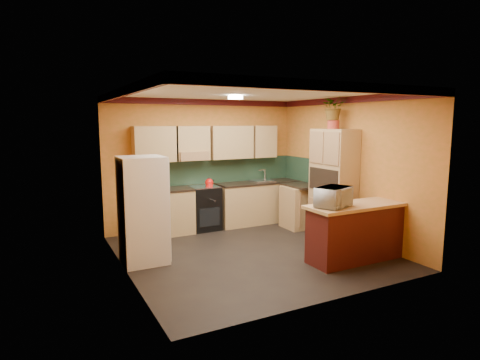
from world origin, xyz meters
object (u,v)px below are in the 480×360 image
base_cabinets_back (231,206)px  stove (204,208)px  breakfast_bar (360,233)px  microwave (334,197)px  fridge (143,210)px  pantry (333,184)px

base_cabinets_back → stove: bearing=-180.0°
stove → breakfast_bar: stove is taller
stove → microwave: (0.97, -2.90, 0.63)m
microwave → base_cabinets_back: bearing=74.6°
base_cabinets_back → microwave: bearing=-83.3°
fridge → breakfast_bar: (3.16, -1.48, -0.41)m
pantry → stove: bearing=139.5°
breakfast_bar → microwave: 0.87m
fridge → pantry: bearing=-4.4°
pantry → microwave: size_ratio=3.71×
stove → fridge: bearing=-138.9°
base_cabinets_back → fridge: bearing=-147.8°
base_cabinets_back → breakfast_bar: same height
base_cabinets_back → fridge: 2.68m
stove → pantry: 2.67m
stove → breakfast_bar: 3.28m
stove → pantry: size_ratio=0.43×
base_cabinets_back → fridge: size_ratio=2.15×
fridge → breakfast_bar: 3.52m
stove → base_cabinets_back: bearing=0.0°
stove → breakfast_bar: size_ratio=0.51×
fridge → pantry: size_ratio=0.81×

